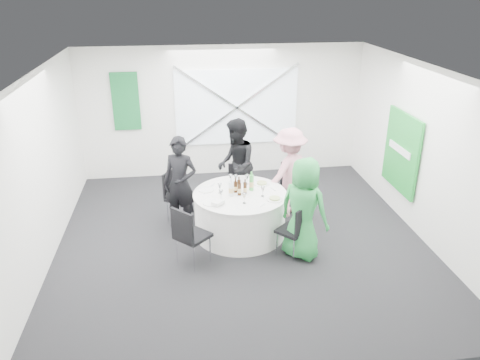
{
  "coord_description": "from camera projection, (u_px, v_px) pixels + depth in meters",
  "views": [
    {
      "loc": [
        -0.94,
        -6.74,
        4.01
      ],
      "look_at": [
        0.0,
        0.2,
        1.0
      ],
      "focal_mm": 35.0,
      "sensor_mm": 36.0,
      "label": 1
    }
  ],
  "objects": [
    {
      "name": "green_water_bottle",
      "position": [
        251.0,
        183.0,
        7.79
      ],
      "size": [
        0.08,
        0.08,
        0.33
      ],
      "color": "green",
      "rests_on": "banquet_table"
    },
    {
      "name": "plate_front_right",
      "position": [
        275.0,
        199.0,
        7.49
      ],
      "size": [
        0.26,
        0.26,
        0.04
      ],
      "color": "white",
      "rests_on": "banquet_table"
    },
    {
      "name": "wine_glass_b",
      "position": [
        221.0,
        193.0,
        7.45
      ],
      "size": [
        0.07,
        0.07,
        0.17
      ],
      "color": "white",
      "rests_on": "banquet_table"
    },
    {
      "name": "green_banner",
      "position": [
        126.0,
        102.0,
        9.6
      ],
      "size": [
        0.55,
        0.04,
        1.2
      ],
      "primitive_type": "cube",
      "color": "#135F26",
      "rests_on": "wall_back"
    },
    {
      "name": "beer_bottle_d",
      "position": [
        239.0,
        189.0,
        7.62
      ],
      "size": [
        0.06,
        0.06,
        0.27
      ],
      "color": "#381C0A",
      "rests_on": "banquet_table"
    },
    {
      "name": "fork_a",
      "position": [
        262.0,
        205.0,
        7.3
      ],
      "size": [
        0.11,
        0.12,
        0.01
      ],
      "primitive_type": "cube",
      "rotation": [
        0.0,
        0.0,
        -0.75
      ],
      "color": "silver",
      "rests_on": "banquet_table"
    },
    {
      "name": "wine_glass_g",
      "position": [
        220.0,
        186.0,
        7.68
      ],
      "size": [
        0.07,
        0.07,
        0.17
      ],
      "color": "white",
      "rests_on": "banquet_table"
    },
    {
      "name": "wine_glass_d",
      "position": [
        247.0,
        177.0,
        8.02
      ],
      "size": [
        0.07,
        0.07,
        0.17
      ],
      "color": "white",
      "rests_on": "banquet_table"
    },
    {
      "name": "beer_bottle_c",
      "position": [
        245.0,
        188.0,
        7.66
      ],
      "size": [
        0.06,
        0.06,
        0.26
      ],
      "color": "#381C0A",
      "rests_on": "banquet_table"
    },
    {
      "name": "person_man_back_left",
      "position": [
        180.0,
        183.0,
        7.94
      ],
      "size": [
        0.7,
        0.59,
        1.64
      ],
      "primitive_type": "imported",
      "rotation": [
        0.0,
        0.0,
        -0.39
      ],
      "color": "black",
      "rests_on": "floor"
    },
    {
      "name": "napkin",
      "position": [
        218.0,
        203.0,
        7.31
      ],
      "size": [
        0.22,
        0.22,
        0.05
      ],
      "primitive_type": "cube",
      "rotation": [
        0.0,
        0.0,
        0.77
      ],
      "color": "white",
      "rests_on": "plate_front_left"
    },
    {
      "name": "fork_c",
      "position": [
        273.0,
        189.0,
        7.86
      ],
      "size": [
        0.08,
        0.14,
        0.01
      ],
      "primitive_type": "cube",
      "rotation": [
        0.0,
        0.0,
        0.43
      ],
      "color": "silver",
      "rests_on": "banquet_table"
    },
    {
      "name": "plate_front_left",
      "position": [
        211.0,
        203.0,
        7.38
      ],
      "size": [
        0.27,
        0.27,
        0.01
      ],
      "color": "white",
      "rests_on": "banquet_table"
    },
    {
      "name": "knife_b",
      "position": [
        205.0,
        192.0,
        7.76
      ],
      "size": [
        0.09,
        0.14,
        0.01
      ],
      "primitive_type": "cube",
      "rotation": [
        0.0,
        0.0,
        2.63
      ],
      "color": "silver",
      "rests_on": "banquet_table"
    },
    {
      "name": "window_panel",
      "position": [
        237.0,
        107.0,
        9.98
      ],
      "size": [
        2.6,
        0.03,
        1.6
      ],
      "primitive_type": "cube",
      "color": "white",
      "rests_on": "wall_back"
    },
    {
      "name": "wine_glass_a",
      "position": [
        236.0,
        178.0,
        8.0
      ],
      "size": [
        0.07,
        0.07,
        0.17
      ],
      "color": "white",
      "rests_on": "banquet_table"
    },
    {
      "name": "plate_back",
      "position": [
        240.0,
        180.0,
        8.21
      ],
      "size": [
        0.28,
        0.28,
        0.01
      ],
      "color": "white",
      "rests_on": "banquet_table"
    },
    {
      "name": "person_woman_pink",
      "position": [
        289.0,
        172.0,
        8.4
      ],
      "size": [
        1.16,
        1.0,
        1.65
      ],
      "primitive_type": "imported",
      "rotation": [
        0.0,
        0.0,
        -2.56
      ],
      "color": "pink",
      "rests_on": "floor"
    },
    {
      "name": "wine_glass_f",
      "position": [
        263.0,
        189.0,
        7.57
      ],
      "size": [
        0.07,
        0.07,
        0.17
      ],
      "color": "white",
      "rests_on": "banquet_table"
    },
    {
      "name": "banquet_table",
      "position": [
        240.0,
        214.0,
        7.87
      ],
      "size": [
        1.56,
        1.56,
        0.76
      ],
      "color": "white",
      "rests_on": "floor"
    },
    {
      "name": "knife_c",
      "position": [
        258.0,
        182.0,
        8.16
      ],
      "size": [
        0.09,
        0.14,
        0.01
      ],
      "primitive_type": "cube",
      "rotation": [
        0.0,
        0.0,
        0.55
      ],
      "color": "silver",
      "rests_on": "banquet_table"
    },
    {
      "name": "fork_b",
      "position": [
        213.0,
        185.0,
        8.02
      ],
      "size": [
        0.08,
        0.14,
        0.01
      ],
      "primitive_type": "cube",
      "rotation": [
        0.0,
        0.0,
        2.7
      ],
      "color": "silver",
      "rests_on": "banquet_table"
    },
    {
      "name": "person_woman_green",
      "position": [
        304.0,
        209.0,
        7.08
      ],
      "size": [
        0.93,
        0.92,
        1.63
      ],
      "primitive_type": "imported",
      "rotation": [
        0.0,
        0.0,
        2.39
      ],
      "color": "green",
      "rests_on": "floor"
    },
    {
      "name": "chair_back_left",
      "position": [
        176.0,
        192.0,
        8.27
      ],
      "size": [
        0.58,
        0.58,
        0.92
      ],
      "rotation": [
        0.0,
        0.0,
        1.02
      ],
      "color": "black",
      "rests_on": "floor"
    },
    {
      "name": "window_brace_b",
      "position": [
        237.0,
        108.0,
        9.94
      ],
      "size": [
        2.63,
        0.05,
        1.84
      ],
      "primitive_type": "cube",
      "rotation": [
        0.0,
        -0.97,
        0.0
      ],
      "color": "silver",
      "rests_on": "window_panel"
    },
    {
      "name": "wine_glass_c",
      "position": [
        244.0,
        196.0,
        7.33
      ],
      "size": [
        0.07,
        0.07,
        0.17
      ],
      "color": "white",
      "rests_on": "banquet_table"
    },
    {
      "name": "wall_left",
      "position": [
        41.0,
        171.0,
        6.91
      ],
      "size": [
        0.0,
        6.0,
        6.0
      ],
      "primitive_type": "plane",
      "rotation": [
        1.57,
        0.0,
        1.57
      ],
      "color": "white",
      "rests_on": "floor"
    },
    {
      "name": "wall_back",
      "position": [
        222.0,
        112.0,
        10.01
      ],
      "size": [
        6.0,
        0.0,
        6.0
      ],
      "primitive_type": "plane",
      "rotation": [
        1.57,
        0.0,
        0.0
      ],
      "color": "white",
      "rests_on": "floor"
    },
    {
      "name": "chair_front_right",
      "position": [
        296.0,
        228.0,
        7.17
      ],
      "size": [
        0.56,
        0.56,
        0.87
      ],
      "rotation": [
        0.0,
        0.0,
        3.89
      ],
      "color": "black",
      "rests_on": "floor"
    },
    {
      "name": "plate_back_right",
      "position": [
        262.0,
        183.0,
        8.05
      ],
      "size": [
        0.26,
        0.26,
        0.04
      ],
      "color": "white",
      "rests_on": "banquet_table"
    },
    {
      "name": "chair_front_left",
      "position": [
        188.0,
        232.0,
        6.9
      ],
      "size": [
        0.62,
        0.62,
        0.97
      ],
      "rotation": [
        0.0,
        0.0,
        2.34
      ],
      "color": "black",
      "rests_on": "floor"
    },
    {
      "name": "beer_bottle_b",
      "position": [
        239.0,
        185.0,
        7.78
      ],
      "size": [
        0.06,
        0.06,
        0.25
      ],
      "color": "#381C0A",
      "rests_on": "banquet_table"
    },
    {
      "name": "clear_water_bottle",
      "position": [
        231.0,
        189.0,
        7.59
      ],
      "size": [
        0.08,
        0.08,
        0.3
      ],
      "color": "silver",
      "rests_on": "banquet_table"
    },
    {
      "name": "chair_back_right",
      "position": [
        285.0,
        185.0,
        8.64
      ],
      "size": [
        0.57,
        0.57,
        0.89
      ],
      "rotation": [
        0.0,
        0.0,
        -0.88
      ],
      "color": "black",
      "rests_on": "floor"
    },
    {
      "name": "wall_right",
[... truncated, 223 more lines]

